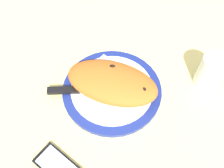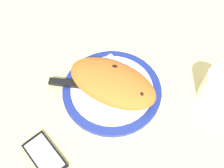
{
  "view_description": "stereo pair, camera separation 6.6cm",
  "coord_description": "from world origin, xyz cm",
  "px_view_note": "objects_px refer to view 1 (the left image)",
  "views": [
    {
      "loc": [
        -20.06,
        30.52,
        59.06
      ],
      "look_at": [
        0.0,
        0.0,
        3.7
      ],
      "focal_mm": 38.57,
      "sensor_mm": 36.0,
      "label": 1
    },
    {
      "loc": [
        -25.25,
        26.4,
        59.06
      ],
      "look_at": [
        0.0,
        0.0,
        3.7
      ],
      "focal_mm": 38.57,
      "sensor_mm": 36.0,
      "label": 2
    }
  ],
  "objects_px": {
    "plate": "(112,90)",
    "water_glass": "(210,73)",
    "smartphone": "(58,167)",
    "knife": "(74,90)",
    "fork": "(118,69)",
    "calzone": "(113,83)"
  },
  "relations": [
    {
      "from": "calzone",
      "to": "smartphone",
      "type": "bearing_deg",
      "value": 91.8
    },
    {
      "from": "calzone",
      "to": "water_glass",
      "type": "height_order",
      "value": "water_glass"
    },
    {
      "from": "plate",
      "to": "water_glass",
      "type": "bearing_deg",
      "value": -140.14
    },
    {
      "from": "smartphone",
      "to": "water_glass",
      "type": "height_order",
      "value": "water_glass"
    },
    {
      "from": "plate",
      "to": "smartphone",
      "type": "relative_size",
      "value": 2.3
    },
    {
      "from": "calzone",
      "to": "water_glass",
      "type": "distance_m",
      "value": 0.28
    },
    {
      "from": "calzone",
      "to": "fork",
      "type": "height_order",
      "value": "calzone"
    },
    {
      "from": "plate",
      "to": "calzone",
      "type": "relative_size",
      "value": 1.0
    },
    {
      "from": "calzone",
      "to": "fork",
      "type": "distance_m",
      "value": 0.08
    },
    {
      "from": "knife",
      "to": "calzone",
      "type": "bearing_deg",
      "value": -142.57
    },
    {
      "from": "knife",
      "to": "water_glass",
      "type": "xyz_separation_m",
      "value": [
        -0.3,
        -0.25,
        0.02
      ]
    },
    {
      "from": "plate",
      "to": "calzone",
      "type": "distance_m",
      "value": 0.04
    },
    {
      "from": "plate",
      "to": "fork",
      "type": "bearing_deg",
      "value": -72.75
    },
    {
      "from": "fork",
      "to": "smartphone",
      "type": "height_order",
      "value": "fork"
    },
    {
      "from": "fork",
      "to": "smartphone",
      "type": "relative_size",
      "value": 1.41
    },
    {
      "from": "smartphone",
      "to": "water_glass",
      "type": "bearing_deg",
      "value": -115.23
    },
    {
      "from": "fork",
      "to": "smartphone",
      "type": "distance_m",
      "value": 0.32
    },
    {
      "from": "water_glass",
      "to": "knife",
      "type": "bearing_deg",
      "value": 39.56
    },
    {
      "from": "fork",
      "to": "water_glass",
      "type": "distance_m",
      "value": 0.26
    },
    {
      "from": "plate",
      "to": "knife",
      "type": "relative_size",
      "value": 1.54
    },
    {
      "from": "plate",
      "to": "smartphone",
      "type": "height_order",
      "value": "plate"
    },
    {
      "from": "calzone",
      "to": "smartphone",
      "type": "relative_size",
      "value": 2.29
    }
  ]
}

